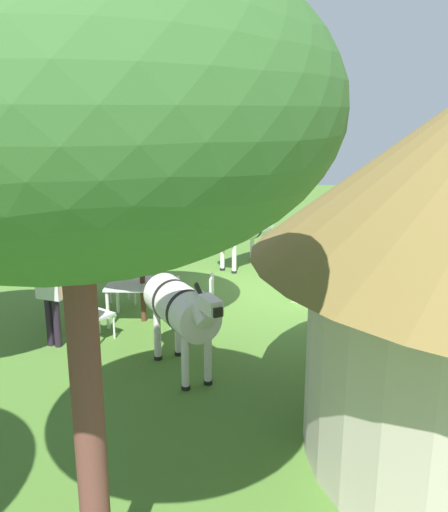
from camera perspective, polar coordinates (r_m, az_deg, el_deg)
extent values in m
plane|color=#4C782D|center=(11.71, 3.94, -4.11)|extent=(36.00, 36.00, 0.00)
cylinder|color=#562D20|center=(10.11, -8.47, -1.01)|extent=(0.10, 0.10, 2.12)
cone|color=brown|center=(9.81, -8.80, 7.30)|extent=(3.22, 3.22, 0.82)
cube|color=silver|center=(10.20, -8.40, -2.85)|extent=(1.30, 0.97, 0.04)
cylinder|color=silver|center=(9.87, -5.45, -5.65)|extent=(0.06, 0.06, 0.70)
cylinder|color=silver|center=(10.07, -11.92, -5.48)|extent=(0.06, 0.06, 0.70)
cylinder|color=silver|center=(10.61, -4.92, -4.16)|extent=(0.06, 0.06, 0.70)
cylinder|color=silver|center=(10.80, -10.95, -4.04)|extent=(0.06, 0.06, 0.70)
cube|color=silver|center=(11.25, -10.47, -2.72)|extent=(0.59, 0.58, 0.04)
cube|color=silver|center=(11.35, -10.86, -1.39)|extent=(0.40, 0.25, 0.45)
cylinder|color=silver|center=(11.22, -9.18, -3.92)|extent=(0.04, 0.04, 0.45)
cylinder|color=silver|center=(11.09, -11.01, -4.21)|extent=(0.04, 0.04, 0.45)
cylinder|color=silver|center=(11.54, -9.85, -3.42)|extent=(0.04, 0.04, 0.45)
cylinder|color=silver|center=(11.42, -11.63, -3.70)|extent=(0.04, 0.04, 0.45)
cube|color=silver|center=(9.61, -12.92, -5.90)|extent=(0.61, 0.60, 0.04)
cube|color=silver|center=(9.42, -13.88, -4.93)|extent=(0.37, 0.30, 0.45)
cylinder|color=silver|center=(9.93, -12.77, -6.59)|extent=(0.04, 0.04, 0.45)
cylinder|color=silver|center=(9.66, -11.29, -7.12)|extent=(0.04, 0.04, 0.45)
cylinder|color=silver|center=(9.72, -14.39, -7.17)|extent=(0.04, 0.04, 0.45)
cylinder|color=silver|center=(9.45, -12.93, -7.73)|extent=(0.04, 0.04, 0.45)
cube|color=silver|center=(10.10, -2.36, -4.50)|extent=(0.46, 0.48, 0.04)
cube|color=silver|center=(10.01, -1.29, -3.31)|extent=(0.08, 0.44, 0.45)
cylinder|color=silver|center=(10.02, -3.51, -6.04)|extent=(0.04, 0.04, 0.45)
cylinder|color=silver|center=(10.38, -3.20, -5.30)|extent=(0.04, 0.04, 0.45)
cylinder|color=silver|center=(9.98, -1.45, -6.11)|extent=(0.04, 0.04, 0.45)
cylinder|color=silver|center=(10.33, -1.22, -5.36)|extent=(0.04, 0.04, 0.45)
cylinder|color=black|center=(11.64, -14.45, -2.61)|extent=(0.12, 0.12, 0.80)
cylinder|color=black|center=(11.60, -13.79, -2.63)|extent=(0.12, 0.12, 0.80)
cube|color=#40925C|center=(11.44, -14.33, 0.65)|extent=(0.45, 0.24, 0.57)
cylinder|color=#D4A89D|center=(11.52, -15.49, 0.75)|extent=(0.08, 0.08, 0.53)
cylinder|color=#D4A89D|center=(11.36, -13.16, 0.70)|extent=(0.08, 0.08, 0.53)
sphere|color=#D4A89D|center=(11.35, -14.46, 2.66)|extent=(0.22, 0.22, 0.22)
cylinder|color=black|center=(9.60, -17.57, -6.47)|extent=(0.12, 0.12, 0.83)
cylinder|color=black|center=(9.51, -16.87, -6.61)|extent=(0.12, 0.12, 0.83)
cube|color=silver|center=(9.33, -17.55, -2.47)|extent=(0.49, 0.36, 0.59)
cylinder|color=#A16D4F|center=(9.48, -18.77, -2.19)|extent=(0.09, 0.09, 0.55)
cylinder|color=#A16D4F|center=(9.17, -16.31, -2.56)|extent=(0.09, 0.09, 0.55)
sphere|color=#A16D4F|center=(9.22, -17.75, 0.06)|extent=(0.22, 0.22, 0.22)
cylinder|color=black|center=(13.48, 10.64, 0.08)|extent=(0.12, 0.12, 0.85)
cylinder|color=black|center=(13.54, 10.08, 0.18)|extent=(0.12, 0.12, 0.85)
cube|color=beige|center=(13.35, 10.51, 3.15)|extent=(0.49, 0.46, 0.60)
cylinder|color=tan|center=(13.23, 11.50, 3.08)|extent=(0.09, 0.09, 0.57)
cylinder|color=tan|center=(13.47, 9.53, 3.37)|extent=(0.09, 0.09, 0.57)
sphere|color=tan|center=(13.27, 10.59, 5.00)|extent=(0.23, 0.23, 0.23)
cube|color=teal|center=(11.36, 9.28, -3.71)|extent=(0.76, 0.76, 0.03)
cube|color=white|center=(11.43, 8.17, -2.32)|extent=(0.73, 0.73, 0.36)
cube|color=beige|center=(11.63, 9.73, -3.86)|extent=(0.47, 0.44, 0.22)
cube|color=beige|center=(11.21, 8.29, -4.50)|extent=(0.47, 0.44, 0.22)
cylinder|color=silver|center=(13.62, 2.06, 3.01)|extent=(1.55, 1.63, 0.68)
cylinder|color=black|center=(13.38, 1.22, 2.81)|extent=(0.57, 0.52, 0.69)
cylinder|color=black|center=(13.84, 2.78, 3.19)|extent=(0.57, 0.52, 0.69)
cylinder|color=silver|center=(14.20, 4.04, 4.21)|extent=(0.59, 0.61, 0.51)
cube|color=silver|center=(14.39, 4.72, 4.98)|extent=(0.40, 0.42, 0.20)
cube|color=black|center=(14.54, 5.13, 4.95)|extent=(0.17, 0.17, 0.12)
cube|color=black|center=(14.16, 4.05, 5.00)|extent=(0.27, 0.30, 0.28)
cylinder|color=silver|center=(14.33, 2.93, 0.99)|extent=(0.11, 0.11, 0.76)
cylinder|color=black|center=(14.42, 2.91, -0.35)|extent=(0.13, 0.13, 0.06)
cylinder|color=silver|center=(14.11, 4.13, 0.76)|extent=(0.11, 0.11, 0.76)
cylinder|color=black|center=(14.20, 4.11, -0.61)|extent=(0.13, 0.13, 0.06)
cylinder|color=silver|center=(13.43, -0.18, 0.08)|extent=(0.11, 0.11, 0.76)
cylinder|color=black|center=(13.52, -0.17, -1.35)|extent=(0.13, 0.13, 0.06)
cylinder|color=silver|center=(13.20, 1.05, -0.19)|extent=(0.11, 0.11, 0.76)
cylinder|color=black|center=(13.29, 1.05, -1.64)|extent=(0.13, 0.13, 0.06)
cylinder|color=black|center=(13.01, -0.24, 2.02)|extent=(0.19, 0.21, 0.53)
cylinder|color=silver|center=(11.96, 18.75, 0.32)|extent=(1.68, 1.39, 0.67)
cylinder|color=black|center=(12.03, 17.30, 0.52)|extent=(0.43, 0.62, 0.68)
cylinder|color=black|center=(11.91, 20.07, 0.15)|extent=(0.43, 0.62, 0.68)
cylinder|color=silver|center=(12.19, 21.43, -2.61)|extent=(0.11, 0.11, 0.71)
cylinder|color=black|center=(12.29, 21.29, -4.06)|extent=(0.13, 0.13, 0.06)
cylinder|color=silver|center=(11.85, 21.12, -3.07)|extent=(0.11, 0.11, 0.71)
cylinder|color=black|center=(11.94, 20.98, -4.56)|extent=(0.13, 0.13, 0.06)
cylinder|color=silver|center=(12.42, 16.04, -1.85)|extent=(0.11, 0.11, 0.71)
cylinder|color=black|center=(12.51, 15.93, -3.28)|extent=(0.13, 0.13, 0.06)
cylinder|color=silver|center=(12.08, 15.58, -2.28)|extent=(0.11, 0.11, 0.71)
cylinder|color=black|center=(12.17, 15.48, -3.74)|extent=(0.13, 0.13, 0.06)
cylinder|color=black|center=(12.17, 14.90, 0.37)|extent=(0.23, 0.17, 0.53)
cylinder|color=silver|center=(8.07, -4.50, -5.20)|extent=(1.21, 1.57, 0.63)
cylinder|color=black|center=(8.33, -5.28, -4.60)|extent=(0.61, 0.36, 0.65)
cylinder|color=black|center=(7.85, -3.77, -5.78)|extent=(0.61, 0.36, 0.65)
cylinder|color=silver|center=(7.40, -2.36, -5.59)|extent=(0.49, 0.60, 0.49)
cube|color=silver|center=(7.10, -1.42, -5.08)|extent=(0.34, 0.44, 0.20)
cube|color=black|center=(6.96, -0.77, -5.75)|extent=(0.16, 0.16, 0.12)
cube|color=black|center=(7.33, -2.38, -4.12)|extent=(0.20, 0.35, 0.28)
cylinder|color=silver|center=(7.92, -1.67, -10.52)|extent=(0.11, 0.11, 0.79)
cylinder|color=black|center=(8.08, -1.65, -12.86)|extent=(0.13, 0.13, 0.06)
cylinder|color=silver|center=(7.79, -4.02, -11.00)|extent=(0.11, 0.11, 0.79)
cylinder|color=black|center=(7.96, -3.97, -13.37)|extent=(0.13, 0.13, 0.06)
cylinder|color=silver|center=(8.84, -4.76, -7.81)|extent=(0.11, 0.11, 0.79)
cylinder|color=black|center=(8.98, -4.71, -9.96)|extent=(0.13, 0.13, 0.06)
cylinder|color=silver|center=(8.72, -6.89, -8.18)|extent=(0.11, 0.11, 0.79)
cylinder|color=black|center=(8.87, -6.82, -10.35)|extent=(0.13, 0.13, 0.06)
cylinder|color=black|center=(8.78, -6.44, -4.28)|extent=(0.15, 0.23, 0.53)
cylinder|color=brown|center=(4.34, -13.61, -18.44)|extent=(0.23, 0.23, 2.85)
ellipsoid|color=#35652B|center=(3.65, -15.91, 14.51)|extent=(3.42, 3.42, 2.05)
cube|color=#985541|center=(14.51, -8.27, -0.35)|extent=(1.31, 2.75, 0.08)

